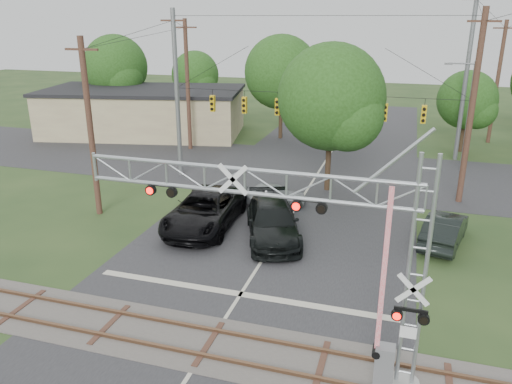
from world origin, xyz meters
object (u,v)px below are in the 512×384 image
(crossing_gantry, at_px, (307,241))
(traffic_signal_span, at_px, (326,104))
(pickup_black, at_px, (205,210))
(streetlight, at_px, (466,111))
(commercial_building, at_px, (144,111))
(car_dark, at_px, (273,222))
(sedan_silver, at_px, (274,194))

(crossing_gantry, height_order, traffic_signal_span, traffic_signal_span)
(pickup_black, relative_size, streetlight, 0.87)
(traffic_signal_span, bearing_deg, commercial_building, 149.44)
(pickup_black, xyz_separation_m, car_dark, (3.93, -0.33, -0.05))
(crossing_gantry, distance_m, pickup_black, 13.13)
(pickup_black, xyz_separation_m, streetlight, (14.13, 15.42, 3.51))
(crossing_gantry, xyz_separation_m, car_dark, (-3.65, 9.73, -3.75))
(sedan_silver, distance_m, commercial_building, 23.30)
(car_dark, distance_m, commercial_building, 27.48)
(car_dark, bearing_deg, commercial_building, 112.28)
(traffic_signal_span, relative_size, car_dark, 3.07)
(streetlight, bearing_deg, commercial_building, 171.13)
(traffic_signal_span, height_order, sedan_silver, traffic_signal_span)
(crossing_gantry, relative_size, commercial_building, 0.53)
(car_dark, distance_m, sedan_silver, 4.90)
(car_dark, xyz_separation_m, sedan_silver, (-1.22, 4.74, -0.25))
(commercial_building, xyz_separation_m, streetlight, (28.75, -4.49, 2.26))
(crossing_gantry, xyz_separation_m, pickup_black, (-7.58, 10.06, -3.70))
(traffic_signal_span, relative_size, sedan_silver, 4.94)
(car_dark, bearing_deg, sedan_silver, 84.22)
(pickup_black, distance_m, car_dark, 3.94)
(traffic_signal_span, distance_m, sedan_silver, 6.76)
(car_dark, relative_size, streetlight, 0.79)
(pickup_black, height_order, car_dark, pickup_black)
(crossing_gantry, distance_m, traffic_signal_span, 18.57)
(crossing_gantry, relative_size, streetlight, 1.35)
(crossing_gantry, height_order, streetlight, streetlight)
(pickup_black, height_order, commercial_building, commercial_building)
(crossing_gantry, relative_size, sedan_silver, 2.77)
(sedan_silver, bearing_deg, car_dark, -171.28)
(commercial_building, relative_size, streetlight, 2.55)
(commercial_building, bearing_deg, pickup_black, -65.24)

